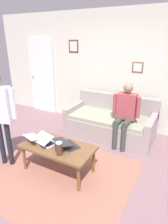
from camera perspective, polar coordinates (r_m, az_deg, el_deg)
The scene contains 12 objects.
ground_plane at distance 3.41m, azimuth -5.60°, elevation -16.77°, with size 7.68×7.68×0.00m, color #815F65.
area_rug at distance 3.37m, azimuth -8.38°, elevation -17.41°, with size 2.42×1.98×0.01m, color #9A6151.
back_wall at distance 4.72m, azimuth 9.18°, elevation 11.86°, with size 7.04×0.11×2.70m.
interior_door at distance 5.80m, azimuth -12.27°, elevation 10.08°, with size 0.82×0.09×2.05m.
couch at distance 4.37m, azimuth 7.83°, elevation -3.21°, with size 1.88×0.92×0.88m.
coffee_table at distance 3.19m, azimuth -7.69°, elevation -10.60°, with size 1.17×0.62×0.47m.
laptop_left at distance 3.11m, azimuth -5.13°, elevation -9.41°, with size 0.45×0.45×0.14m.
laptop_center at distance 3.24m, azimuth -11.25°, elevation -8.35°, with size 0.39×0.37×0.16m.
laptop_right at distance 3.34m, azimuth -13.64°, elevation -7.69°, with size 0.37×0.41×0.14m.
french_press at distance 2.90m, azimuth -7.34°, elevation -10.58°, with size 0.12×0.10×0.23m.
person_standing at distance 3.35m, azimuth -23.62°, elevation 0.86°, with size 0.57×0.29×1.61m.
person_seated at distance 3.90m, azimuth 12.06°, elevation 0.21°, with size 0.55×0.51×1.28m.
Camera 1 is at (-1.57, 2.20, 2.09)m, focal length 31.02 mm.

